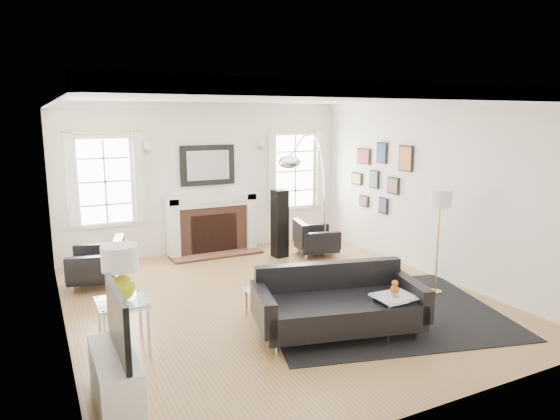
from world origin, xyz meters
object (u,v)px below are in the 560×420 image
armchair_right (314,240)px  coffee_table (285,295)px  fireplace (212,225)px  arc_floor_lamp (309,192)px  armchair_left (100,264)px  gourd_lamp (120,269)px  sofa (337,304)px

armchair_right → coffee_table: (-1.85, -2.45, 0.04)m
fireplace → arc_floor_lamp: arc_floor_lamp is taller
armchair_left → gourd_lamp: gourd_lamp is taller
sofa → arc_floor_lamp: size_ratio=0.90×
armchair_left → arc_floor_lamp: 3.54m
fireplace → arc_floor_lamp: (1.23, -1.51, 0.73)m
armchair_left → arc_floor_lamp: bearing=-8.5°
armchair_left → armchair_right: 3.76m
sofa → armchair_left: bearing=126.9°
fireplace → coffee_table: bearing=-93.9°
fireplace → sofa: bearing=-87.8°
gourd_lamp → coffee_table: bearing=-1.2°
armchair_left → coffee_table: armchair_left is taller
armchair_right → gourd_lamp: (-3.82, -2.41, 0.64)m
fireplace → sofa: size_ratio=0.80×
sofa → gourd_lamp: (-2.36, 0.63, 0.59)m
armchair_left → coffee_table: (1.91, -2.46, 0.01)m
sofa → armchair_right: sofa is taller
gourd_lamp → armchair_left: bearing=88.6°
sofa → coffee_table: (-0.39, 0.59, -0.01)m
fireplace → arc_floor_lamp: bearing=-50.8°
coffee_table → arc_floor_lamp: 2.62m
arc_floor_lamp → armchair_left: bearing=171.5°
armchair_right → coffee_table: size_ratio=1.12×
gourd_lamp → arc_floor_lamp: size_ratio=0.26×
armchair_right → arc_floor_lamp: size_ratio=0.40×
gourd_lamp → arc_floor_lamp: 3.95m
coffee_table → gourd_lamp: bearing=178.8°
arc_floor_lamp → armchair_right: bearing=51.6°
coffee_table → arc_floor_lamp: arc_floor_lamp is taller
gourd_lamp → armchair_right: bearing=32.2°
coffee_table → gourd_lamp: gourd_lamp is taller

